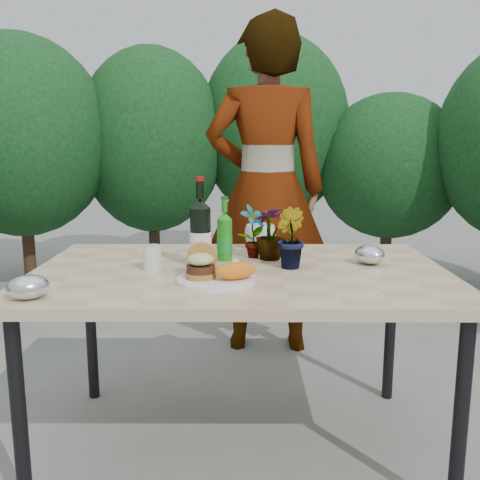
{
  "coord_description": "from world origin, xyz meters",
  "views": [
    {
      "loc": [
        0.01,
        -2.02,
        1.25
      ],
      "look_at": [
        0.0,
        -0.08,
        0.88
      ],
      "focal_mm": 40.0,
      "sensor_mm": 36.0,
      "label": 1
    }
  ],
  "objects_px": {
    "dinner_plate": "(216,280)",
    "wine_bottle": "(200,234)",
    "patio_table": "(240,283)",
    "person": "(266,189)"
  },
  "relations": [
    {
      "from": "patio_table",
      "to": "dinner_plate",
      "type": "height_order",
      "value": "dinner_plate"
    },
    {
      "from": "patio_table",
      "to": "wine_bottle",
      "type": "relative_size",
      "value": 4.51
    },
    {
      "from": "wine_bottle",
      "to": "person",
      "type": "bearing_deg",
      "value": 92.71
    },
    {
      "from": "dinner_plate",
      "to": "person",
      "type": "bearing_deg",
      "value": 79.84
    },
    {
      "from": "patio_table",
      "to": "person",
      "type": "bearing_deg",
      "value": 82.36
    },
    {
      "from": "patio_table",
      "to": "person",
      "type": "height_order",
      "value": "person"
    },
    {
      "from": "person",
      "to": "patio_table",
      "type": "bearing_deg",
      "value": 82.17
    },
    {
      "from": "wine_bottle",
      "to": "person",
      "type": "relative_size",
      "value": 0.18
    },
    {
      "from": "dinner_plate",
      "to": "wine_bottle",
      "type": "bearing_deg",
      "value": 107.34
    },
    {
      "from": "patio_table",
      "to": "wine_bottle",
      "type": "height_order",
      "value": "wine_bottle"
    }
  ]
}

